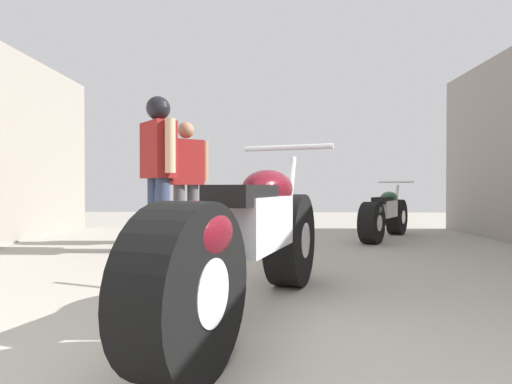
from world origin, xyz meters
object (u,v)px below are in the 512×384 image
Objects in this scene: motorcycle_maroon_cruiser at (252,241)px; mechanic_with_helmet at (158,159)px; mechanic_in_blue at (186,175)px; motorcycle_black_naked at (385,215)px.

motorcycle_maroon_cruiser is 2.69m from mechanic_with_helmet.
motorcycle_maroon_cruiser is 3.19m from mechanic_in_blue.
mechanic_in_blue is (-1.01, 2.99, 0.47)m from motorcycle_maroon_cruiser.
motorcycle_maroon_cruiser is 1.38× the size of mechanic_in_blue.
motorcycle_black_naked is 0.91× the size of mechanic_with_helmet.
motorcycle_black_naked is at bearing 11.09° from mechanic_in_blue.
motorcycle_black_naked is at bearing 63.31° from motorcycle_maroon_cruiser.
mechanic_in_blue is (-2.78, -0.55, 0.57)m from motorcycle_black_naked.
mechanic_with_helmet reaches higher than motorcycle_maroon_cruiser.
mechanic_with_helmet reaches higher than motorcycle_black_naked.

